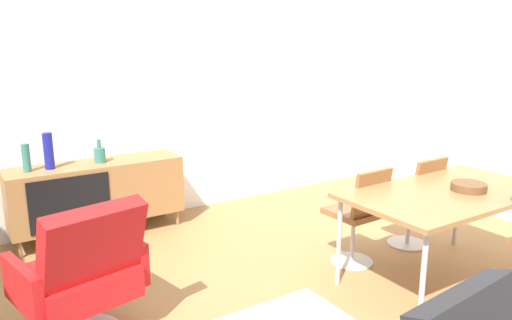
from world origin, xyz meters
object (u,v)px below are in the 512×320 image
lounge_chair_red (83,272)px  vase_cobalt (26,158)px  vase_sculptural_dark (48,151)px  wooden_bowl_on_table (469,187)px  dining_table (447,196)px  dining_chair_back_right (416,198)px  sideboard (97,191)px  dining_chair_back_left (360,212)px  vase_ceramic_small (100,154)px

lounge_chair_red → vase_cobalt: bearing=91.0°
vase_sculptural_dark → wooden_bowl_on_table: 3.55m
vase_cobalt → lounge_chair_red: 1.77m
dining_table → wooden_bowl_on_table: bearing=-33.5°
vase_sculptural_dark → wooden_bowl_on_table: size_ratio=1.27×
dining_chair_back_right → dining_table: bearing=-122.1°
sideboard → dining_chair_back_left: size_ratio=1.87×
dining_chair_back_right → wooden_bowl_on_table: bearing=-108.8°
vase_sculptural_dark → vase_ceramic_small: bearing=0.0°
dining_chair_back_left → lounge_chair_red: size_ratio=0.90×
vase_sculptural_dark → dining_chair_back_right: size_ratio=0.39×
sideboard → dining_chair_back_left: bearing=-48.3°
dining_chair_back_left → lounge_chair_red: (-2.20, 0.12, -0.00)m
vase_sculptural_dark → dining_table: size_ratio=0.21×
vase_ceramic_small → lounge_chair_red: size_ratio=0.23×
lounge_chair_red → dining_chair_back_left: bearing=-3.1°
vase_cobalt → vase_ceramic_small: size_ratio=1.13×
wooden_bowl_on_table → lounge_chair_red: (-2.68, 0.77, -0.30)m
dining_chair_back_right → dining_chair_back_left: same height
wooden_bowl_on_table → vase_ceramic_small: bearing=129.8°
vase_ceramic_small → vase_sculptural_dark: bearing=180.0°
vase_cobalt → vase_ceramic_small: bearing=0.0°
vase_cobalt → dining_chair_back_right: 3.48m
vase_ceramic_small → wooden_bowl_on_table: bearing=-50.2°
vase_sculptural_dark → wooden_bowl_on_table: bearing=-44.7°
vase_ceramic_small → dining_chair_back_right: 2.96m
vase_cobalt → wooden_bowl_on_table: 3.68m
dining_chair_back_right → lounge_chair_red: lounge_chair_red is taller
vase_cobalt → wooden_bowl_on_table: vase_cobalt is taller
sideboard → dining_chair_back_right: 2.98m
vase_ceramic_small → dining_table: (1.94, -2.41, -0.10)m
sideboard → vase_cobalt: size_ratio=6.36×
vase_ceramic_small → lounge_chair_red: lounge_chair_red is taller
sideboard → vase_sculptural_dark: 0.60m
vase_ceramic_small → wooden_bowl_on_table: (2.07, -2.49, -0.03)m
sideboard → dining_table: size_ratio=1.00×
dining_chair_back_left → lounge_chair_red: bearing=176.9°
wooden_bowl_on_table → dining_table: bearing=146.5°
dining_chair_back_right → vase_cobalt: bearing=147.8°
vase_cobalt → wooden_bowl_on_table: bearing=-42.6°
wooden_bowl_on_table → sideboard: bearing=130.4°
sideboard → dining_table: dining_table is taller
wooden_bowl_on_table → dining_chair_back_right: bearing=71.2°
lounge_chair_red → sideboard: bearing=72.1°
wooden_bowl_on_table → dining_chair_back_right: size_ratio=0.30×
sideboard → lounge_chair_red: 1.81m
sideboard → dining_chair_back_right: (2.34, -1.84, 0.03)m
lounge_chair_red → wooden_bowl_on_table: bearing=-16.0°
sideboard → wooden_bowl_on_table: size_ratio=6.15×
dining_table → sideboard: bearing=129.6°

